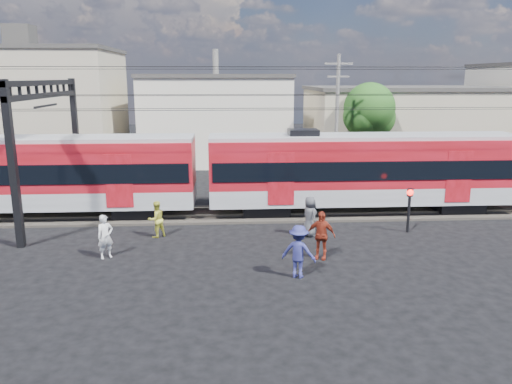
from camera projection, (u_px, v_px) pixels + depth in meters
ground at (261, 273)px, 18.48m from camera, size 120.00×120.00×0.00m
track_bed at (250, 214)px, 26.24m from camera, size 70.00×3.40×0.12m
rail_near at (251, 215)px, 25.48m from camera, size 70.00×0.12×0.12m
rail_far at (249, 208)px, 26.94m from camera, size 70.00×0.12×0.12m
commuter_train at (367, 169)px, 26.08m from camera, size 50.30×3.08×4.17m
catenary at (75, 117)px, 24.58m from camera, size 70.00×9.30×7.52m
building_west at (27, 108)px, 39.75m from camera, size 14.28×10.20×9.30m
building_midwest at (217, 117)px, 43.79m from camera, size 12.24×12.24×7.30m
building_mideast at (407, 125)px, 41.94m from camera, size 16.32×10.20×6.30m
utility_pole_mid at (337, 117)px, 32.40m from camera, size 1.80×0.24×8.50m
tree_near at (371, 112)px, 35.57m from camera, size 3.82×3.64×6.72m
pedestrian_a at (105, 237)px, 19.83m from camera, size 0.77×0.71×1.77m
pedestrian_b at (156, 219)px, 22.43m from camera, size 1.03×0.99×1.67m
pedestrian_c at (299, 252)px, 17.86m from camera, size 1.45×1.18×1.95m
pedestrian_d at (321, 235)px, 19.71m from camera, size 1.24×0.87×1.96m
pedestrian_e at (310, 216)px, 22.52m from camera, size 0.92×1.07×1.85m
crossing_signal at (409, 202)px, 22.98m from camera, size 0.31×0.31×2.10m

